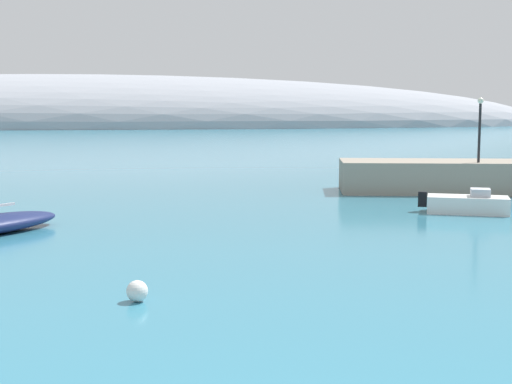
% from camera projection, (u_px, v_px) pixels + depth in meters
% --- Properties ---
extents(distant_ridge, '(307.40, 73.12, 31.66)m').
position_uv_depth(distant_ridge, '(81.00, 127.00, 217.06)').
color(distant_ridge, '#999EA8').
rests_on(distant_ridge, ground).
extents(motorboat_white_outer, '(4.45, 3.24, 1.25)m').
position_uv_depth(motorboat_white_outer, '(468.00, 204.00, 35.49)').
color(motorboat_white_outer, white).
rests_on(motorboat_white_outer, water).
extents(mooring_buoy_white, '(0.59, 0.59, 0.59)m').
position_uv_depth(mooring_buoy_white, '(137.00, 291.00, 19.11)').
color(mooring_buoy_white, silver).
rests_on(mooring_buoy_white, water).
extents(harbor_lamp_post, '(0.36, 0.36, 3.91)m').
position_uv_depth(harbor_lamp_post, '(480.00, 122.00, 42.73)').
color(harbor_lamp_post, black).
rests_on(harbor_lamp_post, breakwater_rocks).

